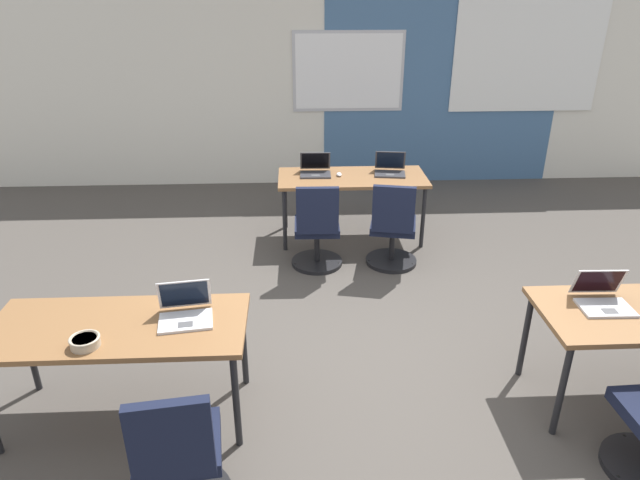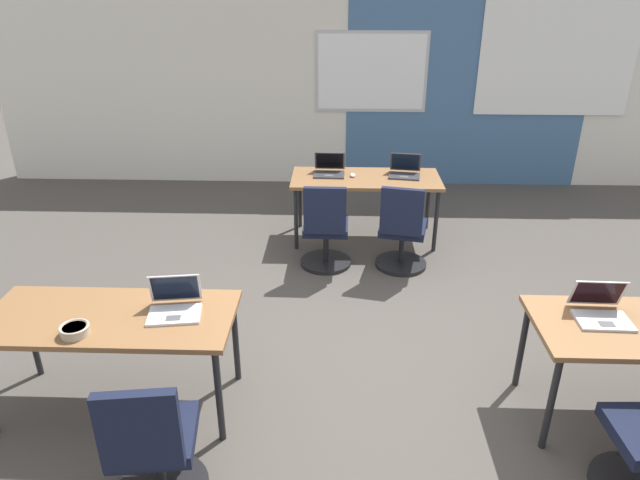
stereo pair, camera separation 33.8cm
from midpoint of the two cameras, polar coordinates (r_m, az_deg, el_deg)
The scene contains 13 objects.
ground_plane at distance 4.53m, azimuth 3.70°, elevation -11.37°, with size 24.00×24.00×0.00m.
back_wall_assembly at distance 7.94m, azimuth 1.12°, elevation 15.79°, with size 10.00×0.27×2.80m.
desk_near_left at distance 3.86m, azimuth -22.06°, elevation -8.71°, with size 1.60×0.70×0.72m.
desk_far_center at distance 6.18m, azimuth 1.69°, elevation 5.90°, with size 1.60×0.70×0.72m.
laptop_far_right at distance 6.26m, azimuth 5.53°, elevation 7.11°, with size 0.37×0.35×0.23m.
chair_far_right at distance 5.65m, azimuth 5.64°, elevation 0.78°, with size 0.52×0.58×0.92m.
laptop_near_right_inner at distance 4.09m, azimuth 24.53°, elevation -5.43°, with size 0.34×0.32×0.23m.
laptop_near_left_inner at distance 3.73m, azimuth -15.99°, elevation -6.99°, with size 0.37×0.34×0.23m.
chair_near_left_inner at distance 3.31m, azimuth -17.05°, elevation -20.64°, with size 0.52×0.56×0.92m.
laptop_far_left at distance 6.22m, azimuth -2.04°, elevation 7.07°, with size 0.34×0.32×0.22m.
mouse_far_left at distance 6.16m, azimuth 0.36°, elevation 6.61°, with size 0.06×0.10×0.03m.
chair_far_left at distance 5.60m, azimuth -2.03°, elevation 0.66°, with size 0.52×0.54×0.92m.
snack_bowl at distance 3.68m, azimuth -25.11°, elevation -9.27°, with size 0.18×0.18×0.06m.
Camera 1 is at (-0.63, -3.62, 2.69)m, focal length 31.75 mm.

